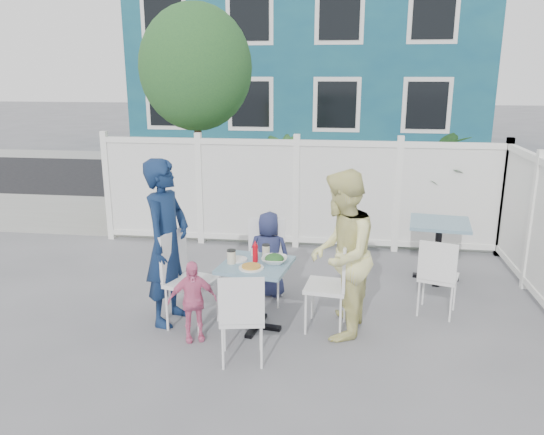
# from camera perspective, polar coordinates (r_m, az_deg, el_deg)

# --- Properties ---
(ground) EXTENTS (80.00, 80.00, 0.00)m
(ground) POSITION_cam_1_polar(r_m,az_deg,el_deg) (5.78, -0.72, -10.58)
(ground) COLOR slate
(near_sidewalk) EXTENTS (24.00, 2.60, 0.01)m
(near_sidewalk) POSITION_cam_1_polar(r_m,az_deg,el_deg) (9.32, 2.74, -0.37)
(near_sidewalk) COLOR gray
(near_sidewalk) RESTS_ON ground
(street) EXTENTS (24.00, 5.00, 0.01)m
(street) POSITION_cam_1_polar(r_m,az_deg,el_deg) (12.91, 4.22, 4.03)
(street) COLOR black
(street) RESTS_ON ground
(far_sidewalk) EXTENTS (24.00, 1.60, 0.01)m
(far_sidewalk) POSITION_cam_1_polar(r_m,az_deg,el_deg) (15.96, 4.95, 6.19)
(far_sidewalk) COLOR gray
(far_sidewalk) RESTS_ON ground
(building) EXTENTS (11.00, 6.00, 6.00)m
(building) POSITION_cam_1_polar(r_m,az_deg,el_deg) (19.19, 4.17, 16.72)
(building) COLOR navy
(building) RESTS_ON ground
(fence_back) EXTENTS (5.86, 0.08, 1.60)m
(fence_back) POSITION_cam_1_polar(r_m,az_deg,el_deg) (7.77, 2.61, 2.36)
(fence_back) COLOR white
(fence_back) RESTS_ON ground
(tree) EXTENTS (1.80, 1.62, 3.59)m
(tree) POSITION_cam_1_polar(r_m,az_deg,el_deg) (8.77, -8.22, 15.61)
(tree) COLOR #382316
(tree) RESTS_ON ground
(utility_cabinet) EXTENTS (0.71, 0.53, 1.27)m
(utility_cabinet) POSITION_cam_1_polar(r_m,az_deg,el_deg) (9.83, -10.60, 3.99)
(utility_cabinet) COLOR gold
(utility_cabinet) RESTS_ON ground
(potted_shrub_a) EXTENTS (1.00, 1.00, 1.58)m
(potted_shrub_a) POSITION_cam_1_polar(r_m,az_deg,el_deg) (8.48, 1.10, 3.51)
(potted_shrub_a) COLOR #1C4825
(potted_shrub_a) RESTS_ON ground
(potted_shrub_b) EXTENTS (1.42, 1.59, 1.62)m
(potted_shrub_b) POSITION_cam_1_polar(r_m,az_deg,el_deg) (8.41, 16.00, 2.95)
(potted_shrub_b) COLOR #1C4825
(potted_shrub_b) RESTS_ON ground
(main_table) EXTENTS (0.75, 0.75, 0.70)m
(main_table) POSITION_cam_1_polar(r_m,az_deg,el_deg) (5.34, -1.74, -6.53)
(main_table) COLOR teal
(main_table) RESTS_ON ground
(spare_table) EXTENTS (0.80, 0.80, 0.75)m
(spare_table) POSITION_cam_1_polar(r_m,az_deg,el_deg) (6.89, 17.51, -1.79)
(spare_table) COLOR teal
(spare_table) RESTS_ON ground
(chair_left) EXTENTS (0.54, 0.55, 0.99)m
(chair_left) POSITION_cam_1_polar(r_m,az_deg,el_deg) (5.46, -9.44, -5.81)
(chair_left) COLOR white
(chair_left) RESTS_ON ground
(chair_right) EXTENTS (0.46, 0.47, 0.94)m
(chair_right) POSITION_cam_1_polar(r_m,az_deg,el_deg) (5.33, 6.77, -6.58)
(chair_right) COLOR white
(chair_right) RESTS_ON ground
(chair_back) EXTENTS (0.42, 0.41, 0.93)m
(chair_back) POSITION_cam_1_polar(r_m,az_deg,el_deg) (6.02, -0.73, -3.95)
(chair_back) COLOR white
(chair_back) RESTS_ON ground
(chair_near) EXTENTS (0.46, 0.44, 0.87)m
(chair_near) POSITION_cam_1_polar(r_m,az_deg,el_deg) (4.71, -3.27, -10.14)
(chair_near) COLOR white
(chair_near) RESTS_ON ground
(chair_spare) EXTENTS (0.48, 0.47, 0.86)m
(chair_spare) POSITION_cam_1_polar(r_m,az_deg,el_deg) (5.86, 17.41, -5.65)
(chair_spare) COLOR white
(chair_spare) RESTS_ON ground
(man) EXTENTS (0.51, 0.69, 1.72)m
(man) POSITION_cam_1_polar(r_m,az_deg,el_deg) (5.49, -11.22, -2.64)
(man) COLOR #112447
(man) RESTS_ON ground
(woman) EXTENTS (0.73, 0.88, 1.66)m
(woman) POSITION_cam_1_polar(r_m,az_deg,el_deg) (5.16, 7.40, -4.01)
(woman) COLOR #EDE347
(woman) RESTS_ON ground
(boy) EXTENTS (0.49, 0.32, 1.01)m
(boy) POSITION_cam_1_polar(r_m,az_deg,el_deg) (6.11, -0.35, -4.00)
(boy) COLOR navy
(boy) RESTS_ON ground
(toddler) EXTENTS (0.51, 0.36, 0.81)m
(toddler) POSITION_cam_1_polar(r_m,az_deg,el_deg) (5.22, -8.56, -8.86)
(toddler) COLOR pink
(toddler) RESTS_ON ground
(plate_main) EXTENTS (0.24, 0.24, 0.02)m
(plate_main) POSITION_cam_1_polar(r_m,az_deg,el_deg) (5.14, -2.25, -5.43)
(plate_main) COLOR white
(plate_main) RESTS_ON main_table
(plate_side) EXTENTS (0.21, 0.21, 0.01)m
(plate_side) POSITION_cam_1_polar(r_m,az_deg,el_deg) (5.38, -3.77, -4.51)
(plate_side) COLOR white
(plate_side) RESTS_ON main_table
(salad_bowl) EXTENTS (0.25, 0.25, 0.06)m
(salad_bowl) POSITION_cam_1_polar(r_m,az_deg,el_deg) (5.28, 0.25, -4.59)
(salad_bowl) COLOR white
(salad_bowl) RESTS_ON main_table
(coffee_cup_a) EXTENTS (0.09, 0.09, 0.13)m
(coffee_cup_a) POSITION_cam_1_polar(r_m,az_deg,el_deg) (5.27, -4.39, -4.28)
(coffee_cup_a) COLOR beige
(coffee_cup_a) RESTS_ON main_table
(coffee_cup_b) EXTENTS (0.08, 0.08, 0.12)m
(coffee_cup_b) POSITION_cam_1_polar(r_m,az_deg,el_deg) (5.46, -0.66, -3.61)
(coffee_cup_b) COLOR beige
(coffee_cup_b) RESTS_ON main_table
(ketchup_bottle) EXTENTS (0.05, 0.05, 0.17)m
(ketchup_bottle) POSITION_cam_1_polar(r_m,az_deg,el_deg) (5.29, -1.82, -3.89)
(ketchup_bottle) COLOR #BB0614
(ketchup_bottle) RESTS_ON main_table
(salt_shaker) EXTENTS (0.03, 0.03, 0.08)m
(salt_shaker) POSITION_cam_1_polar(r_m,az_deg,el_deg) (5.49, -2.09, -3.74)
(salt_shaker) COLOR white
(salt_shaker) RESTS_ON main_table
(pepper_shaker) EXTENTS (0.03, 0.03, 0.07)m
(pepper_shaker) POSITION_cam_1_polar(r_m,az_deg,el_deg) (5.50, -1.98, -3.72)
(pepper_shaker) COLOR black
(pepper_shaker) RESTS_ON main_table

